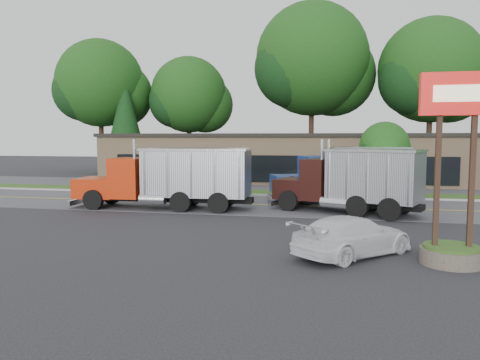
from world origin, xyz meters
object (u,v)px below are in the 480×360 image
(dump_truck_blue, at_px, (347,172))
(dump_truck_red, at_px, (173,176))
(bilo_sign, at_px, (454,200))
(rally_car, at_px, (353,236))
(dump_truck_maroon, at_px, (355,179))

(dump_truck_blue, bearing_deg, dump_truck_red, 8.02)
(bilo_sign, height_order, rally_car, bilo_sign)
(dump_truck_red, xyz_separation_m, rally_car, (9.47, -8.55, -1.14))
(bilo_sign, relative_size, dump_truck_blue, 0.69)
(bilo_sign, relative_size, rally_car, 1.28)
(dump_truck_blue, relative_size, dump_truck_maroon, 1.08)
(dump_truck_red, bearing_deg, dump_truck_blue, -154.09)
(dump_truck_maroon, distance_m, rally_car, 9.00)
(dump_truck_red, relative_size, dump_truck_maroon, 1.26)
(dump_truck_red, xyz_separation_m, dump_truck_blue, (9.48, 5.07, -0.01))
(rally_car, bearing_deg, dump_truck_maroon, -49.41)
(dump_truck_blue, bearing_deg, bilo_sign, 81.88)
(bilo_sign, height_order, dump_truck_red, bilo_sign)
(dump_truck_blue, bearing_deg, dump_truck_maroon, 73.60)
(dump_truck_maroon, bearing_deg, rally_car, 109.96)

